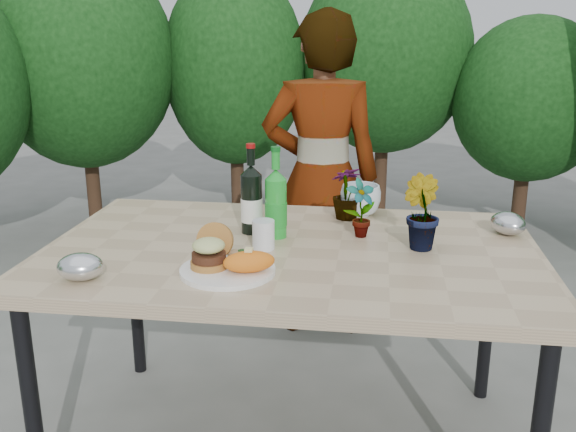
# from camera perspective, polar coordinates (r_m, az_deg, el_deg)

# --- Properties ---
(patio_table) EXTENTS (1.60, 1.00, 0.75)m
(patio_table) POSITION_cam_1_polar(r_m,az_deg,el_deg) (2.11, 0.30, -4.26)
(patio_table) COLOR tan
(patio_table) RESTS_ON ground
(shrub_hedge) EXTENTS (6.77, 5.09, 2.25)m
(shrub_hedge) POSITION_cam_1_polar(r_m,az_deg,el_deg) (3.55, 9.26, 11.51)
(shrub_hedge) COLOR #382316
(shrub_hedge) RESTS_ON ground
(dinner_plate) EXTENTS (0.28, 0.28, 0.01)m
(dinner_plate) POSITION_cam_1_polar(r_m,az_deg,el_deg) (1.89, -5.38, -4.84)
(dinner_plate) COLOR white
(dinner_plate) RESTS_ON patio_table
(burger_stack) EXTENTS (0.11, 0.16, 0.11)m
(burger_stack) POSITION_cam_1_polar(r_m,az_deg,el_deg) (1.90, -6.91, -3.05)
(burger_stack) COLOR #B7722D
(burger_stack) RESTS_ON dinner_plate
(sweet_potato) EXTENTS (0.17, 0.12, 0.06)m
(sweet_potato) POSITION_cam_1_polar(r_m,az_deg,el_deg) (1.84, -3.48, -4.08)
(sweet_potato) COLOR orange
(sweet_potato) RESTS_ON dinner_plate
(grilled_veg) EXTENTS (0.08, 0.05, 0.03)m
(grilled_veg) POSITION_cam_1_polar(r_m,az_deg,el_deg) (1.96, -4.28, -3.34)
(grilled_veg) COLOR olive
(grilled_veg) RESTS_ON dinner_plate
(wine_bottle) EXTENTS (0.08, 0.08, 0.31)m
(wine_bottle) POSITION_cam_1_polar(r_m,az_deg,el_deg) (2.21, -3.26, 1.39)
(wine_bottle) COLOR black
(wine_bottle) RESTS_ON patio_table
(sparkling_water) EXTENTS (0.08, 0.08, 0.31)m
(sparkling_water) POSITION_cam_1_polar(r_m,az_deg,el_deg) (2.16, -1.08, 1.02)
(sparkling_water) COLOR green
(sparkling_water) RESTS_ON patio_table
(plastic_cup) EXTENTS (0.07, 0.07, 0.09)m
(plastic_cup) POSITION_cam_1_polar(r_m,az_deg,el_deg) (2.06, -2.20, -1.67)
(plastic_cup) COLOR white
(plastic_cup) RESTS_ON patio_table
(seedling_left) EXTENTS (0.13, 0.12, 0.20)m
(seedling_left) POSITION_cam_1_polar(r_m,az_deg,el_deg) (2.18, 6.49, 0.66)
(seedling_left) COLOR #2D5C1F
(seedling_left) RESTS_ON patio_table
(seedling_mid) EXTENTS (0.16, 0.17, 0.24)m
(seedling_mid) POSITION_cam_1_polar(r_m,az_deg,el_deg) (2.09, 11.69, 0.32)
(seedling_mid) COLOR #235D20
(seedling_mid) RESTS_ON patio_table
(seedling_right) EXTENTS (0.15, 0.15, 0.20)m
(seedling_right) POSITION_cam_1_polar(r_m,az_deg,el_deg) (2.38, 5.25, 2.05)
(seedling_right) COLOR #225F20
(seedling_right) RESTS_ON patio_table
(blue_bowl) EXTENTS (0.19, 0.19, 0.12)m
(blue_bowl) POSITION_cam_1_polar(r_m,az_deg,el_deg) (2.43, 6.46, 1.39)
(blue_bowl) COLOR silver
(blue_bowl) RESTS_ON patio_table
(foil_packet_left) EXTENTS (0.14, 0.12, 0.08)m
(foil_packet_left) POSITION_cam_1_polar(r_m,az_deg,el_deg) (1.91, -17.98, -4.31)
(foil_packet_left) COLOR silver
(foil_packet_left) RESTS_ON patio_table
(foil_packet_right) EXTENTS (0.16, 0.17, 0.08)m
(foil_packet_right) POSITION_cam_1_polar(r_m,az_deg,el_deg) (2.33, 18.96, -0.62)
(foil_packet_right) COLOR #B9BBC0
(foil_packet_right) RESTS_ON patio_table
(person) EXTENTS (0.59, 0.43, 1.52)m
(person) POSITION_cam_1_polar(r_m,az_deg,el_deg) (3.00, 2.96, 3.39)
(person) COLOR #A27451
(person) RESTS_ON ground
(terracotta_pot) EXTENTS (0.17, 0.17, 0.14)m
(terracotta_pot) POSITION_cam_1_polar(r_m,az_deg,el_deg) (4.38, -15.53, -2.26)
(terracotta_pot) COLOR #A9512B
(terracotta_pot) RESTS_ON ground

